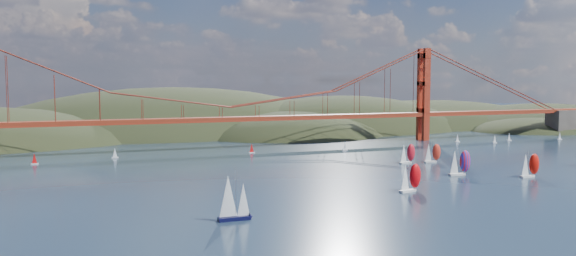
{
  "coord_description": "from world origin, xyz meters",
  "views": [
    {
      "loc": [
        -77.39,
        -105.75,
        36.05
      ],
      "look_at": [
        -2.0,
        90.0,
        18.16
      ],
      "focal_mm": 35.0,
      "sensor_mm": 36.0,
      "label": 1
    }
  ],
  "objects_px": {
    "racer_0": "(410,177)",
    "racer_3": "(432,153)",
    "sloop_navy": "(233,198)",
    "racer_rwb": "(460,162)",
    "racer_2": "(530,165)",
    "racer_1": "(530,166)",
    "racer_5": "(407,153)"
  },
  "relations": [
    {
      "from": "racer_0",
      "to": "racer_3",
      "type": "distance_m",
      "value": 69.21
    },
    {
      "from": "sloop_navy",
      "to": "racer_rwb",
      "type": "height_order",
      "value": "sloop_navy"
    },
    {
      "from": "racer_2",
      "to": "racer_3",
      "type": "height_order",
      "value": "racer_2"
    },
    {
      "from": "racer_2",
      "to": "racer_rwb",
      "type": "distance_m",
      "value": 25.14
    },
    {
      "from": "racer_0",
      "to": "racer_rwb",
      "type": "height_order",
      "value": "racer_rwb"
    },
    {
      "from": "sloop_navy",
      "to": "racer_2",
      "type": "distance_m",
      "value": 122.62
    },
    {
      "from": "sloop_navy",
      "to": "racer_2",
      "type": "height_order",
      "value": "sloop_navy"
    },
    {
      "from": "racer_0",
      "to": "racer_1",
      "type": "height_order",
      "value": "racer_0"
    },
    {
      "from": "racer_2",
      "to": "racer_3",
      "type": "distance_m",
      "value": 46.1
    },
    {
      "from": "racer_2",
      "to": "racer_3",
      "type": "relative_size",
      "value": 1.08
    },
    {
      "from": "racer_1",
      "to": "racer_rwb",
      "type": "distance_m",
      "value": 25.56
    },
    {
      "from": "racer_1",
      "to": "racer_rwb",
      "type": "xyz_separation_m",
      "value": [
        -22.35,
        12.37,
        1.02
      ]
    },
    {
      "from": "racer_5",
      "to": "racer_rwb",
      "type": "height_order",
      "value": "racer_rwb"
    },
    {
      "from": "racer_0",
      "to": "racer_2",
      "type": "bearing_deg",
      "value": -6.53
    },
    {
      "from": "racer_5",
      "to": "racer_0",
      "type": "bearing_deg",
      "value": -133.21
    },
    {
      "from": "racer_1",
      "to": "racer_5",
      "type": "xyz_separation_m",
      "value": [
        -23.92,
        45.64,
        0.46
      ]
    },
    {
      "from": "sloop_navy",
      "to": "racer_0",
      "type": "relative_size",
      "value": 1.29
    },
    {
      "from": "sloop_navy",
      "to": "racer_3",
      "type": "height_order",
      "value": "sloop_navy"
    },
    {
      "from": "racer_5",
      "to": "sloop_navy",
      "type": "bearing_deg",
      "value": -155.6
    },
    {
      "from": "sloop_navy",
      "to": "racer_rwb",
      "type": "relative_size",
      "value": 1.23
    },
    {
      "from": "racer_5",
      "to": "racer_3",
      "type": "bearing_deg",
      "value": -18.43
    },
    {
      "from": "racer_1",
      "to": "racer_5",
      "type": "bearing_deg",
      "value": 121.49
    },
    {
      "from": "racer_0",
      "to": "racer_5",
      "type": "height_order",
      "value": "racer_0"
    },
    {
      "from": "racer_0",
      "to": "racer_1",
      "type": "relative_size",
      "value": 1.19
    },
    {
      "from": "racer_3",
      "to": "racer_5",
      "type": "relative_size",
      "value": 0.97
    },
    {
      "from": "racer_0",
      "to": "racer_5",
      "type": "distance_m",
      "value": 63.34
    },
    {
      "from": "racer_2",
      "to": "racer_5",
      "type": "xyz_separation_m",
      "value": [
        -23.09,
        46.26,
        -0.21
      ]
    },
    {
      "from": "racer_1",
      "to": "racer_2",
      "type": "height_order",
      "value": "racer_2"
    },
    {
      "from": "racer_0",
      "to": "racer_rwb",
      "type": "bearing_deg",
      "value": 16.02
    },
    {
      "from": "sloop_navy",
      "to": "racer_1",
      "type": "xyz_separation_m",
      "value": [
        121.29,
        23.5,
        -1.76
      ]
    },
    {
      "from": "racer_2",
      "to": "racer_rwb",
      "type": "relative_size",
      "value": 0.93
    },
    {
      "from": "racer_1",
      "to": "racer_3",
      "type": "relative_size",
      "value": 0.93
    }
  ]
}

